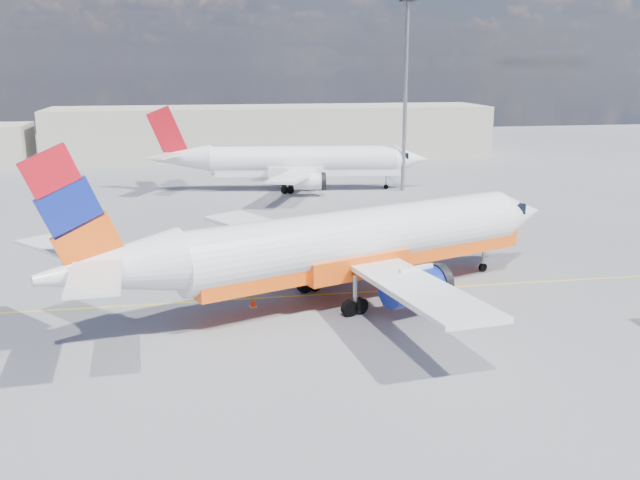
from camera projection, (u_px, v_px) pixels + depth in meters
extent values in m
plane|color=slate|center=(333.00, 310.00, 44.15)|extent=(240.00, 240.00, 0.00)
cube|color=yellow|center=(324.00, 294.00, 47.01)|extent=(70.00, 0.15, 0.01)
cube|color=#B1A998|center=(272.00, 131.00, 115.64)|extent=(70.00, 14.00, 8.00)
cylinder|color=white|center=(360.00, 238.00, 45.59)|extent=(23.97, 12.46, 3.76)
cone|color=white|center=(518.00, 213.00, 52.98)|extent=(5.49, 5.12, 3.76)
cone|color=white|center=(110.00, 269.00, 37.26)|extent=(8.50, 6.17, 3.57)
cube|color=black|center=(504.00, 208.00, 52.03)|extent=(2.68, 3.05, 0.77)
cube|color=#FA550F|center=(367.00, 256.00, 46.18)|extent=(23.73, 11.84, 1.33)
cube|color=white|center=(279.00, 232.00, 51.34)|extent=(10.60, 12.83, 0.89)
cube|color=white|center=(417.00, 288.00, 38.62)|extent=(5.27, 13.61, 0.89)
cylinder|color=navy|center=(326.00, 251.00, 50.46)|extent=(4.47, 3.42, 2.10)
cylinder|color=navy|center=(415.00, 287.00, 42.28)|extent=(4.47, 3.42, 2.10)
cylinder|color=black|center=(346.00, 247.00, 51.37)|extent=(1.37, 2.36, 2.32)
cylinder|color=black|center=(438.00, 282.00, 43.19)|extent=(1.37, 2.36, 2.32)
cube|color=#FA550F|center=(72.00, 210.00, 35.59)|extent=(4.94, 2.22, 6.89)
cube|color=white|center=(60.00, 246.00, 39.14)|extent=(5.40, 5.80, 0.20)
cube|color=white|center=(95.00, 278.00, 33.33)|extent=(2.78, 5.67, 0.20)
cylinder|color=gray|center=(484.00, 253.00, 51.90)|extent=(0.26, 0.26, 2.32)
cylinder|color=black|center=(483.00, 267.00, 52.16)|extent=(0.67, 0.47, 0.62)
cylinder|color=black|center=(309.00, 285.00, 47.48)|extent=(1.08, 0.76, 0.99)
cylinder|color=black|center=(355.00, 307.00, 43.12)|extent=(1.08, 0.76, 0.99)
cylinder|color=white|center=(304.00, 160.00, 84.79)|extent=(22.16, 6.08, 3.39)
cone|color=white|center=(411.00, 159.00, 85.50)|extent=(4.37, 3.85, 3.39)
cone|color=white|center=(181.00, 158.00, 83.91)|extent=(7.32, 4.06, 3.22)
cube|color=black|center=(400.00, 155.00, 85.29)|extent=(1.96, 2.48, 0.70)
cube|color=white|center=(308.00, 170.00, 85.09)|extent=(22.08, 5.48, 1.19)
cube|color=white|center=(290.00, 160.00, 91.68)|extent=(4.60, 12.25, 0.80)
cube|color=white|center=(292.00, 177.00, 78.17)|extent=(7.28, 12.30, 0.80)
cylinder|color=white|center=(307.00, 170.00, 89.60)|extent=(3.79, 2.32, 1.89)
cylinder|color=white|center=(310.00, 181.00, 80.92)|extent=(3.79, 2.32, 1.89)
cylinder|color=black|center=(319.00, 170.00, 89.69)|extent=(0.75, 2.14, 2.09)
cylinder|color=black|center=(323.00, 181.00, 81.01)|extent=(0.75, 2.14, 2.09)
cube|color=red|center=(167.00, 132.00, 83.10)|extent=(4.68, 0.88, 6.22)
cube|color=white|center=(172.00, 150.00, 86.76)|extent=(3.09, 5.30, 0.18)
cube|color=white|center=(164.00, 156.00, 80.59)|extent=(4.10, 5.44, 0.18)
cylinder|color=gray|center=(386.00, 179.00, 85.90)|extent=(0.20, 0.20, 2.09)
cylinder|color=black|center=(386.00, 187.00, 86.13)|extent=(0.58, 0.31, 0.56)
cylinder|color=black|center=(287.00, 183.00, 87.75)|extent=(0.94, 0.49, 0.90)
cylinder|color=black|center=(288.00, 190.00, 83.12)|extent=(0.94, 0.49, 0.90)
cube|color=white|center=(253.00, 306.00, 44.63)|extent=(0.44, 0.44, 0.04)
cone|color=#FF3E0A|center=(253.00, 302.00, 44.56)|extent=(0.37, 0.37, 0.57)
cylinder|color=gray|center=(405.00, 99.00, 82.50)|extent=(0.47, 0.47, 21.51)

